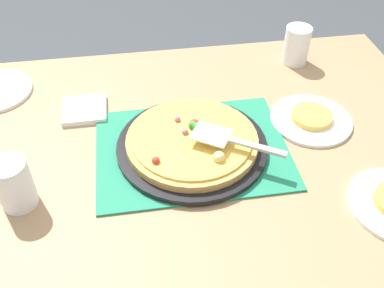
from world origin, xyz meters
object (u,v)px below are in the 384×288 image
Objects in this scene: pizza at (192,140)px; pizza_server at (230,139)px; napkin_stack at (85,110)px; cup_near at (297,45)px; cup_far at (14,184)px; plate_far_right at (311,120)px; served_slice_right at (312,116)px; pizza_pan at (192,146)px.

pizza is 1.51× the size of pizza_server.
cup_near is at bearing 13.80° from napkin_stack.
cup_far is (-0.80, -0.47, 0.00)m from cup_near.
plate_far_right is at bearing 13.04° from cup_far.
plate_far_right is 1.83× the size of napkin_stack.
cup_near is 1.00× the size of napkin_stack.
served_slice_right is (0.00, 0.00, 0.01)m from plate_far_right.
plate_far_right is 1.01× the size of pizza_server.
served_slice_right reaches higher than plate_far_right.
served_slice_right is 0.92× the size of napkin_stack.
cup_near is (0.39, 0.36, 0.03)m from pizza.
plate_far_right is at bearing -90.00° from served_slice_right.
cup_near is at bearing 30.65° from cup_far.
cup_far is at bearing -113.49° from napkin_stack.
plate_far_right is 0.29m from pizza_server.
pizza_server is at bearing 6.87° from cup_far.
served_slice_right is 0.92× the size of cup_far.
napkin_stack is (0.13, 0.31, -0.05)m from cup_far.
pizza reaches higher than served_slice_right.
pizza is 0.34m from served_slice_right.
pizza_server is (-0.25, -0.11, 0.06)m from plate_far_right.
plate_far_right is 0.01m from served_slice_right.
pizza is at bearing -35.85° from pizza_pan.
pizza_pan is 3.45× the size of served_slice_right.
cup_far is (-0.74, -0.17, 0.04)m from served_slice_right.
cup_far is 0.55× the size of pizza_server.
cup_near and cup_far have the same top height.
napkin_stack is at bearing 144.76° from pizza_server.
pizza_pan is 0.34m from served_slice_right.
napkin_stack is (-0.36, 0.25, -0.06)m from pizza_server.
served_slice_right is at bearing 13.04° from cup_far.
pizza_pan is 0.34m from plate_far_right.
pizza_server reaches higher than pizza_pan.
pizza is 1.50× the size of plate_far_right.
pizza_pan is 3.17× the size of cup_far.
napkin_stack is (-0.27, 0.20, -0.01)m from pizza_pan.
pizza_pan is 0.02m from pizza.
cup_far reaches higher than plate_far_right.
pizza is 0.42m from cup_far.
pizza reaches higher than plate_far_right.
cup_near is 0.55× the size of pizza_server.
pizza_server is (-0.25, -0.11, 0.05)m from served_slice_right.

